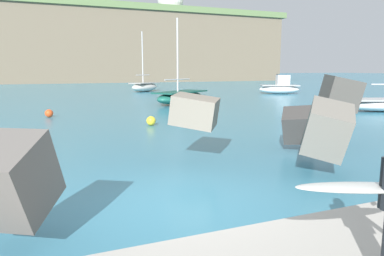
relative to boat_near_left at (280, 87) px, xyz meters
The scene contains 10 objects.
ground_plane 33.17m from the boat_near_left, 129.19° to the right, with size 400.00×400.00×0.00m, color teal.
breakwater_jetty 32.73m from the boat_near_left, 131.43° to the right, with size 31.73×6.99×2.82m.
boat_near_left is the anchor object (origin of this frame).
boat_mid_left 15.42m from the boat_near_left, 143.64° to the left, with size 4.45×4.13×6.85m.
boat_mid_centre 15.30m from the boat_near_left, 154.21° to the right, with size 5.46×4.68×6.26m.
mooring_buoy_inner 25.60m from the boat_near_left, 154.45° to the right, with size 0.44×0.44×0.44m.
mooring_buoy_outer 24.58m from the boat_near_left, 139.56° to the right, with size 0.44×0.44×0.44m.
headland_bluff 63.51m from the boat_near_left, 110.21° to the left, with size 100.25×43.30×15.22m.
radar_dome 69.00m from the boat_near_left, 81.26° to the left, with size 7.12×7.12×9.75m.
station_building_east 56.97m from the boat_near_left, 108.91° to the left, with size 5.54×5.71×4.03m.
Camera 1 is at (-2.20, -6.26, 2.60)m, focal length 33.44 mm.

